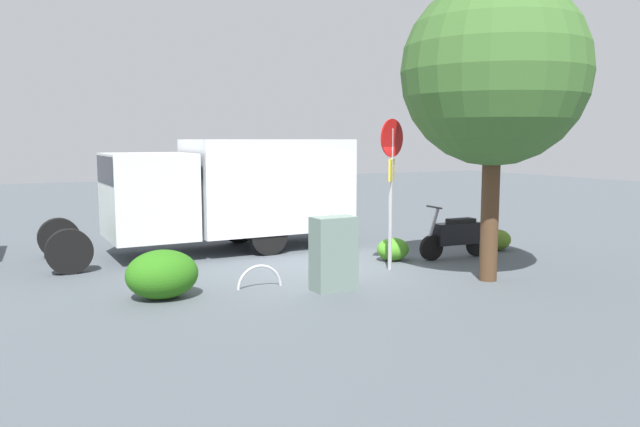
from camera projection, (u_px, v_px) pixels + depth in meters
name	position (u px, v px, depth m)	size (l,w,h in m)	color
ground_plane	(322.00, 268.00, 12.84)	(60.00, 60.00, 0.00)	#474E54
box_truck_near	(228.00, 188.00, 14.68)	(7.08, 2.32, 2.65)	black
motorcycle	(456.00, 235.00, 13.86)	(1.81, 0.55, 1.20)	black
stop_sign	(391.00, 170.00, 12.41)	(0.71, 0.33, 3.06)	#9E9EA3
street_tree	(494.00, 73.00, 11.27)	(3.42, 3.42, 5.58)	#47301E
utility_cabinet	(334.00, 253.00, 10.91)	(0.77, 0.45, 1.31)	slate
bike_rack_hoop	(260.00, 288.00, 11.13)	(0.85, 0.85, 0.05)	#B7B7BC
shrub_near_sign	(162.00, 274.00, 10.34)	(1.21, 0.99, 0.82)	#286715
shrub_mid_verge	(497.00, 240.00, 14.89)	(0.74, 0.60, 0.50)	#4D6C1F
shrub_by_tree	(393.00, 249.00, 13.60)	(0.74, 0.61, 0.50)	#418621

